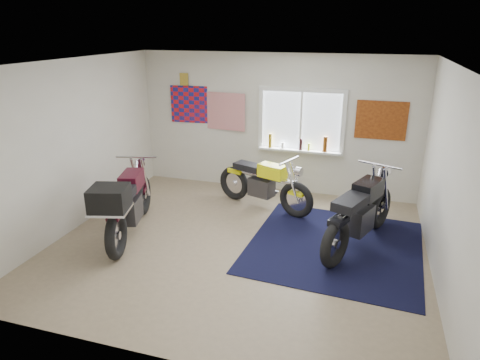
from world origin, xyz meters
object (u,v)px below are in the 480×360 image
(yellow_triumph, at_px, (263,185))
(black_chrome_bike, at_px, (360,214))
(maroon_tourer, at_px, (126,204))
(navy_rug, at_px, (335,246))

(yellow_triumph, bearing_deg, black_chrome_bike, -9.44)
(maroon_tourer, bearing_deg, yellow_triumph, -58.70)
(navy_rug, xyz_separation_m, maroon_tourer, (-3.13, -0.67, 0.59))
(yellow_triumph, xyz_separation_m, maroon_tourer, (-1.72, -1.81, 0.14))
(navy_rug, bearing_deg, black_chrome_bike, 25.00)
(navy_rug, xyz_separation_m, yellow_triumph, (-1.40, 1.13, 0.44))
(maroon_tourer, bearing_deg, black_chrome_bike, -91.63)
(navy_rug, height_order, black_chrome_bike, black_chrome_bike)
(black_chrome_bike, bearing_deg, navy_rug, 137.01)
(black_chrome_bike, height_order, maroon_tourer, black_chrome_bike)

